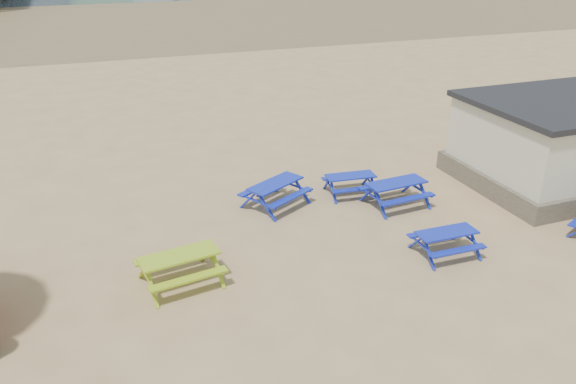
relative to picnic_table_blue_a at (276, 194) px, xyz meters
name	(u,v)px	position (x,y,z in m)	size (l,w,h in m)	color
ground	(316,239)	(0.36, -2.65, -0.43)	(400.00, 400.00, 0.00)	tan
wet_sand	(127,17)	(0.36, 52.35, -0.43)	(400.00, 400.00, 0.00)	olive
picnic_table_blue_a	(276,194)	(0.00, 0.00, 0.00)	(2.58, 2.43, 0.86)	#1721A1
picnic_table_blue_b	(350,185)	(2.80, -0.04, -0.06)	(1.88, 1.57, 0.73)	#1721A1
picnic_table_blue_c	(396,194)	(3.86, -1.38, 0.00)	(2.16, 1.80, 0.86)	#1721A1
picnic_table_blue_e	(446,243)	(3.53, -4.75, -0.06)	(1.79, 1.45, 0.74)	#1721A1
picnic_table_yellow	(180,269)	(-3.91, -3.56, 0.00)	(2.28, 1.94, 0.86)	#86BB0B
amenity_block	(569,140)	(10.86, -1.65, 1.14)	(7.40, 5.40, 3.15)	#665B4C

